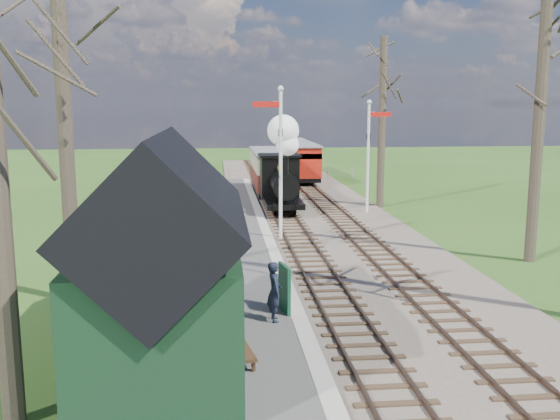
{
  "coord_description": "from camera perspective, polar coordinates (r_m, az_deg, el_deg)",
  "views": [
    {
      "loc": [
        -3.18,
        -8.56,
        5.53
      ],
      "look_at": [
        -0.9,
        14.3,
        1.6
      ],
      "focal_mm": 40.0,
      "sensor_mm": 36.0,
      "label": 1
    }
  ],
  "objects": [
    {
      "name": "station_shed",
      "position": [
        13.02,
        -10.48,
        -4.98
      ],
      "size": [
        3.25,
        6.3,
        4.78
      ],
      "color": "black",
      "rests_on": "platform"
    },
    {
      "name": "track_far",
      "position": [
        31.57,
        4.93,
        -0.23
      ],
      "size": [
        1.6,
        60.0,
        0.15
      ],
      "color": "brown",
      "rests_on": "ground"
    },
    {
      "name": "bare_trees",
      "position": [
        19.2,
        7.98,
        8.65
      ],
      "size": [
        15.51,
        22.39,
        12.0
      ],
      "color": "#382D23",
      "rests_on": "ground"
    },
    {
      "name": "semaphore_far",
      "position": [
        31.55,
        8.2,
        5.65
      ],
      "size": [
        1.22,
        0.24,
        5.72
      ],
      "color": "silver",
      "rests_on": "ground"
    },
    {
      "name": "coach",
      "position": [
        37.28,
        -0.78,
        3.68
      ],
      "size": [
        2.25,
        7.72,
        2.37
      ],
      "color": "black",
      "rests_on": "ground"
    },
    {
      "name": "ballast_bed",
      "position": [
        31.37,
        2.59,
        -0.36
      ],
      "size": [
        8.0,
        60.0,
        0.1
      ],
      "primitive_type": "cube",
      "color": "brown",
      "rests_on": "ground"
    },
    {
      "name": "locomotive",
      "position": [
        31.21,
        0.15,
        3.6
      ],
      "size": [
        1.93,
        4.5,
        4.83
      ],
      "color": "black",
      "rests_on": "ground"
    },
    {
      "name": "red_carriage_a",
      "position": [
        43.34,
        1.99,
        4.42
      ],
      "size": [
        2.12,
        5.26,
        2.23
      ],
      "color": "black",
      "rests_on": "ground"
    },
    {
      "name": "distant_hills",
      "position": [
        76.24,
        -2.04,
        -6.86
      ],
      "size": [
        114.4,
        48.0,
        22.02
      ],
      "color": "#385B23",
      "rests_on": "ground"
    },
    {
      "name": "red_carriage_b",
      "position": [
        48.78,
        1.12,
        5.01
      ],
      "size": [
        2.12,
        5.26,
        2.23
      ],
      "color": "black",
      "rests_on": "ground"
    },
    {
      "name": "coping_strip",
      "position": [
        23.28,
        -0.67,
        -3.77
      ],
      "size": [
        0.4,
        44.0,
        0.21
      ],
      "primitive_type": "cube",
      "color": "#B2AD9E",
      "rests_on": "ground"
    },
    {
      "name": "sign_board",
      "position": [
        16.25,
        0.43,
        -7.16
      ],
      "size": [
        0.25,
        0.84,
        1.23
      ],
      "color": "#0F4729",
      "rests_on": "platform"
    },
    {
      "name": "person",
      "position": [
        15.51,
        -0.51,
        -7.46
      ],
      "size": [
        0.4,
        0.57,
        1.51
      ],
      "primitive_type": "imported",
      "rotation": [
        0.0,
        0.0,
        1.64
      ],
      "color": "#1A1F2F",
      "rests_on": "platform"
    },
    {
      "name": "platform",
      "position": [
        23.2,
        -6.35,
        -3.89
      ],
      "size": [
        5.0,
        44.0,
        0.2
      ],
      "primitive_type": "cube",
      "color": "#474442",
      "rests_on": "ground"
    },
    {
      "name": "semaphore_near",
      "position": [
        24.75,
        -0.1,
        5.29
      ],
      "size": [
        1.22,
        0.24,
        6.22
      ],
      "color": "silver",
      "rests_on": "ground"
    },
    {
      "name": "bench",
      "position": [
        13.4,
        -4.39,
        -11.78
      ],
      "size": [
        0.76,
        1.66,
        0.92
      ],
      "color": "#3F2716",
      "rests_on": "platform"
    },
    {
      "name": "track_near",
      "position": [
        31.2,
        0.23,
        -0.32
      ],
      "size": [
        1.6,
        60.0,
        0.15
      ],
      "color": "brown",
      "rests_on": "ground"
    },
    {
      "name": "fence_line",
      "position": [
        44.97,
        -1.24,
        3.35
      ],
      "size": [
        12.6,
        0.08,
        1.0
      ],
      "color": "slate",
      "rests_on": "ground"
    }
  ]
}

